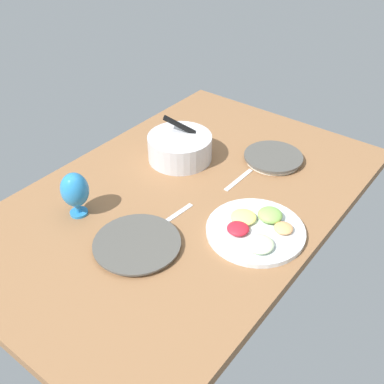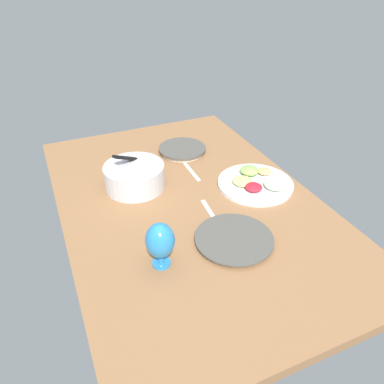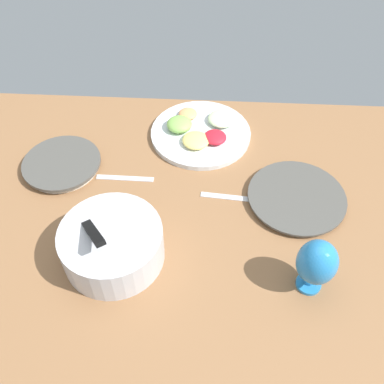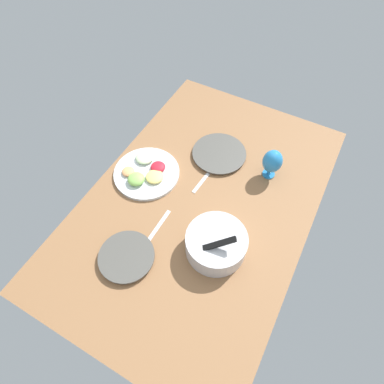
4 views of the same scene
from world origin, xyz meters
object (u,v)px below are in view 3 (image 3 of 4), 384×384
Objects in this scene: dinner_plate_left at (296,198)px; fruit_platter at (200,131)px; hurricane_glass_blue at (317,263)px; dinner_plate_right at (62,164)px; mixing_bowl at (112,244)px.

fruit_platter is at bearing -42.65° from dinner_plate_left.
dinner_plate_left is at bearing 137.35° from fruit_platter.
fruit_platter is 63.92cm from hurricane_glass_blue.
dinner_plate_right is at bearing -27.33° from hurricane_glass_blue.
fruit_platter reaches higher than dinner_plate_left.
dinner_plate_right is 1.43× the size of hurricane_glass_blue.
dinner_plate_right is 46.68cm from fruit_platter.
dinner_plate_left is 1.19× the size of dinner_plate_right.
hurricane_glass_blue is at bearing 118.31° from fruit_platter.
hurricane_glass_blue is (-50.75, 5.77, 4.45)cm from mixing_bowl.
hurricane_glass_blue is at bearing 90.48° from dinner_plate_left.
dinner_plate_right reaches higher than dinner_plate_left.
dinner_plate_right is 82.80cm from hurricane_glass_blue.
mixing_bowl is at bearing 24.05° from dinner_plate_left.
dinner_plate_left is at bearing -155.95° from mixing_bowl.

